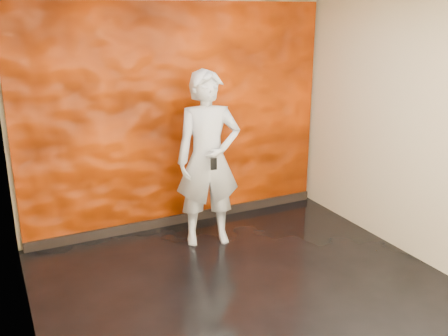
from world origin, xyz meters
The scene contains 5 objects.
room centered at (0.00, 0.00, 1.40)m, with size 4.02×4.02×2.81m.
feature_wall centered at (0.00, 1.96, 1.38)m, with size 3.90×0.06×2.75m, color #DF4101.
baseboard centered at (0.00, 1.92, 0.06)m, with size 3.90×0.04×0.12m, color black.
man centered at (0.09, 1.29, 1.02)m, with size 0.74×0.49×2.04m, color #A3AAB4.
phone centered at (0.03, 0.99, 1.05)m, with size 0.07×0.01×0.13m, color black.
Camera 1 is at (-2.14, -3.71, 2.65)m, focal length 40.00 mm.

